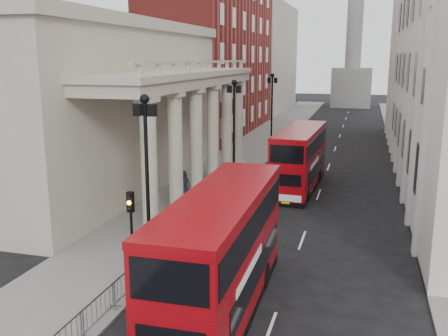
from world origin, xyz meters
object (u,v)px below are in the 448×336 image
Objects in this scene: lamp_post_mid at (234,126)px; traffic_light at (131,221)px; monument_column at (355,28)px; bus_far at (300,158)px; bus_near at (222,251)px; pedestrian_b at (183,181)px; lamp_post_south at (147,171)px; lamp_post_north at (272,107)px; pedestrian_c at (184,184)px; pedestrian_a at (179,189)px.

lamp_post_mid reaches higher than traffic_light.
monument_column is 73.14m from lamp_post_mid.
bus_near is at bearing -88.96° from bus_far.
monument_column is at bearing -117.20° from pedestrian_b.
bus_near is 6.97× the size of pedestrian_b.
lamp_post_south is 16.00m from lamp_post_mid.
lamp_post_mid reaches higher than bus_near.
monument_column is at bearing 84.76° from lamp_post_mid.
lamp_post_north reaches higher than pedestrian_c.
lamp_post_north is 19.98m from pedestrian_c.
bus_near is at bearing -76.74° from lamp_post_mid.
lamp_post_north is (0.00, 32.00, 0.00)m from lamp_post_south.
lamp_post_north is at bearing 96.44° from bus_near.
monument_column is at bearing 83.28° from lamp_post_north.
lamp_post_mid reaches higher than pedestrian_b.
lamp_post_mid is 6.68m from pedestrian_a.
traffic_light is at bearing 82.69° from pedestrian_b.
bus_near is (4.47, -18.98, -2.33)m from lamp_post_mid.
pedestrian_a is 2.09m from pedestrian_b.
pedestrian_c is at bearing -97.16° from monument_column.
bus_far is 9.21m from pedestrian_b.
pedestrian_b is at bearing -152.55° from bus_far.
monument_column is at bearing 87.82° from bus_near.
lamp_post_mid is 5.91m from pedestrian_c.
lamp_post_mid is 5.71m from pedestrian_b.
pedestrian_c is (-2.97, 14.64, -2.10)m from traffic_light.
traffic_light is 2.61× the size of pedestrian_b.
pedestrian_b is (-3.30, -18.45, -3.97)m from lamp_post_north.
monument_column reaches higher than bus_far.
traffic_light is (0.10, -34.02, -1.80)m from lamp_post_north.
lamp_post_south is 2.71m from traffic_light.
bus_far is at bearing 15.98° from lamp_post_mid.
pedestrian_b is at bearing 103.69° from lamp_post_south.
traffic_light is at bearing -94.13° from monument_column.
pedestrian_c is at bearing 102.80° from lamp_post_south.
bus_near reaches higher than traffic_light.
bus_near is at bearing -33.67° from lamp_post_south.
traffic_light is 2.72× the size of pedestrian_a.
monument_column is 12.60× the size of traffic_light.
monument_column is at bearing 75.57° from pedestrian_c.
monument_column is 4.72× the size of bus_near.
lamp_post_mid reaches higher than pedestrian_c.
lamp_post_north is 4.71× the size of pedestrian_c.
lamp_post_mid is at bearing -163.05° from pedestrian_b.
pedestrian_b is 0.93× the size of pedestrian_c.
lamp_post_south and lamp_post_mid have the same top height.
pedestrian_c is at bearing -98.41° from lamp_post_north.
monument_column is 57.46m from lamp_post_north.
traffic_light is 14.02m from pedestrian_a.
monument_column is 91.98m from bus_near.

